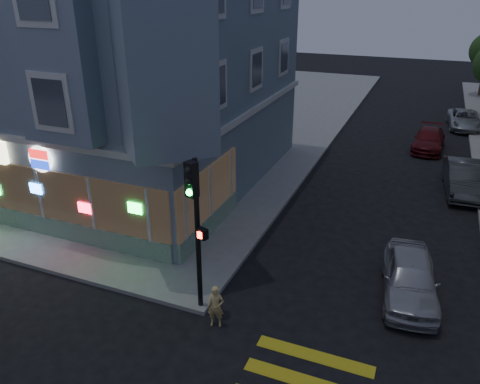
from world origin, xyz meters
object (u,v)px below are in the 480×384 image
Objects in this scene: parked_car_b at (464,178)px; parked_car_d at (464,120)px; parked_car_a at (410,278)px; parked_car_c at (429,140)px; traffic_signal at (195,212)px; running_child at (216,307)px.

parked_car_b is 11.92m from parked_car_d.
parked_car_a is 0.98× the size of parked_car_c.
traffic_signal is (-7.60, -12.79, 2.66)m from parked_car_b.
traffic_signal reaches higher than running_child.
running_child is 0.30× the size of parked_car_b.
traffic_signal is at bearing -158.19° from parked_car_a.
traffic_signal is at bearing -125.57° from parked_car_b.
parked_car_b is at bearing -70.88° from parked_car_c.
traffic_signal reaches higher than parked_car_a.
parked_car_a is at bearing -86.82° from parked_car_c.
parked_car_a is (5.10, 3.61, 0.04)m from running_child.
parked_car_c is (-1.76, 6.17, -0.12)m from parked_car_b.
traffic_signal is at bearing 137.67° from running_child.
traffic_signal reaches higher than parked_car_b.
parked_car_b is at bearing 72.45° from parked_car_a.
parked_car_d is 26.10m from traffic_signal.
parked_car_b is 6.42m from parked_car_c.
parked_car_d is at bearing 77.30° from parked_car_a.
parked_car_d is at bearing 73.09° from parked_car_c.
parked_car_a is 0.85× the size of traffic_signal.
parked_car_d is (2.10, 5.74, 0.00)m from parked_car_c.
parked_car_a reaches higher than parked_car_c.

